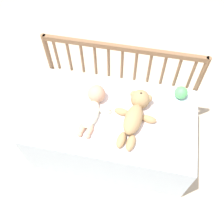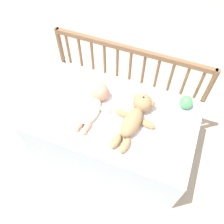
% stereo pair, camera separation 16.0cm
% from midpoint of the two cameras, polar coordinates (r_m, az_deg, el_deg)
% --- Properties ---
extents(ground_plane, '(12.00, 12.00, 0.00)m').
position_cam_midpoint_polar(ground_plane, '(2.19, 2.22, -7.50)').
color(ground_plane, '#C6B293').
extents(crib_mattress, '(1.20, 0.69, 0.46)m').
position_cam_midpoint_polar(crib_mattress, '(1.98, 2.44, -4.54)').
color(crib_mattress, silver).
rests_on(crib_mattress, ground_plane).
extents(crib_rail, '(1.20, 0.04, 0.78)m').
position_cam_midpoint_polar(crib_rail, '(1.93, 6.50, 9.31)').
color(crib_rail, brown).
rests_on(crib_rail, ground_plane).
extents(blanket, '(0.82, 0.55, 0.01)m').
position_cam_midpoint_polar(blanket, '(1.76, 2.79, -2.17)').
color(blanket, white).
rests_on(blanket, crib_mattress).
extents(teddy_bear, '(0.31, 0.47, 0.14)m').
position_cam_midpoint_polar(teddy_bear, '(1.73, 7.96, -1.15)').
color(teddy_bear, tan).
rests_on(teddy_bear, crib_mattress).
extents(baby, '(0.27, 0.41, 0.13)m').
position_cam_midpoint_polar(baby, '(1.79, -1.42, 1.80)').
color(baby, '#EAEACC').
rests_on(baby, crib_mattress).
extents(toy_ball, '(0.10, 0.10, 0.10)m').
position_cam_midpoint_polar(toy_ball, '(1.89, 18.91, 1.97)').
color(toy_ball, '#59BF66').
rests_on(toy_ball, crib_mattress).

